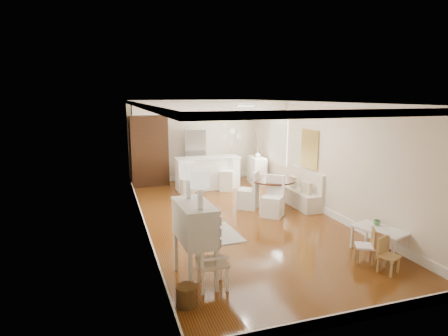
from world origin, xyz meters
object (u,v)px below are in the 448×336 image
secretary_bureau (195,242)px  gustavian_armchair (212,261)px  slip_chair_far (248,190)px  breakfast_counter (208,173)px  pantry_cabinet (149,151)px  sideboard (257,170)px  wicker_basket (186,296)px  kids_table (379,240)px  bar_stool_right (226,175)px  kids_chair_b (365,245)px  dining_table (273,194)px  slip_chair_near (273,196)px  bar_stool_left (187,181)px  fridge (205,156)px  kids_chair_c (389,255)px  kids_chair_a (379,248)px

secretary_bureau → gustavian_armchair: 0.42m
slip_chair_far → breakfast_counter: breakfast_counter is taller
pantry_cabinet → sideboard: pantry_cabinet is taller
wicker_basket → kids_table: kids_table is taller
wicker_basket → bar_stool_right: bearing=67.0°
secretary_bureau → kids_chair_b: secretary_bureau is taller
dining_table → sideboard: sideboard is taller
kids_chair_b → breakfast_counter: 6.23m
slip_chair_near → slip_chair_far: size_ratio=1.00×
slip_chair_far → gustavian_armchair: bearing=6.9°
secretary_bureau → bar_stool_left: size_ratio=1.45×
wicker_basket → dining_table: size_ratio=0.26×
slip_chair_far → fridge: bearing=-139.9°
kids_chair_b → pantry_cabinet: (-2.94, 7.19, 0.82)m
dining_table → kids_chair_b: bearing=-87.4°
kids_chair_c → slip_chair_near: (-0.58, 3.36, 0.20)m
bar_stool_right → kids_chair_b: bearing=-62.1°
kids_chair_c → slip_chair_near: 3.42m
breakfast_counter → sideboard: 1.80m
gustavian_armchair → breakfast_counter: (1.60, 6.11, 0.09)m
kids_table → bar_stool_right: 5.54m
kids_chair_b → slip_chair_far: bearing=-138.8°
sideboard → fridge: bearing=157.1°
slip_chair_far → pantry_cabinet: pantry_cabinet is taller
breakfast_counter → bar_stool_left: bearing=-139.5°
kids_chair_a → bar_stool_right: (-1.01, 5.73, 0.26)m
kids_table → slip_chair_near: slip_chair_near is taller
wicker_basket → kids_table: 3.96m
kids_table → kids_chair_c: (-0.43, -0.74, 0.07)m
kids_chair_a → breakfast_counter: 6.34m
breakfast_counter → bar_stool_right: (0.49, -0.42, 0.00)m
slip_chair_near → sideboard: size_ratio=1.06×
gustavian_armchair → wicker_basket: (-0.50, -0.40, -0.28)m
pantry_cabinet → fridge: 1.92m
secretary_bureau → slip_chair_far: size_ratio=1.30×
wicker_basket → breakfast_counter: breakfast_counter is taller
secretary_bureau → slip_chair_near: size_ratio=1.30×
kids_chair_a → bar_stool_right: 5.83m
secretary_bureau → kids_chair_a: bearing=-8.7°
breakfast_counter → kids_chair_c: bearing=-78.2°
wicker_basket → slip_chair_far: slip_chair_far is taller
kids_table → bar_stool_right: bearing=103.6°
bar_stool_left → bar_stool_right: size_ratio=0.87×
kids_chair_a → gustavian_armchair: bearing=-104.7°
slip_chair_near → pantry_cabinet: bearing=161.5°
kids_table → kids_chair_a: kids_chair_a is taller
kids_chair_b → kids_chair_c: size_ratio=1.07×
gustavian_armchair → slip_chair_near: 3.78m
secretary_bureau → bar_stool_left: secretary_bureau is taller
kids_chair_a → slip_chair_far: slip_chair_far is taller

